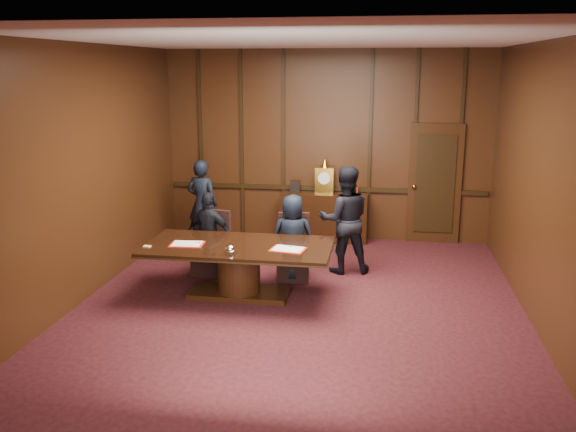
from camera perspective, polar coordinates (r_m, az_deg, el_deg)
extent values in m
plane|color=black|center=(8.44, 1.11, -8.31)|extent=(7.00, 7.00, 0.00)
plane|color=silver|center=(7.83, 1.24, 16.17)|extent=(7.00, 7.00, 0.00)
cube|color=black|center=(11.39, 3.60, 6.57)|extent=(6.00, 0.04, 3.50)
cube|color=black|center=(4.60, -4.82, -4.28)|extent=(6.00, 0.04, 3.50)
cube|color=black|center=(8.86, -18.46, 3.83)|extent=(0.04, 7.00, 3.50)
cube|color=black|center=(8.11, 22.69, 2.60)|extent=(0.04, 7.00, 3.50)
cube|color=black|center=(11.49, 3.53, 2.59)|extent=(5.90, 0.05, 0.08)
cube|color=black|center=(11.44, 13.57, 2.95)|extent=(0.95, 0.06, 2.20)
sphere|color=gold|center=(11.35, 11.72, 2.71)|extent=(0.08, 0.08, 0.08)
cube|color=black|center=(11.39, 3.39, -0.08)|extent=(1.60, 0.45, 0.90)
cube|color=black|center=(11.58, -0.09, -1.97)|extent=(0.12, 0.40, 0.06)
cube|color=black|center=(11.45, 6.85, -2.25)|extent=(0.12, 0.40, 0.06)
cube|color=gold|center=(11.24, 3.44, 3.34)|extent=(0.34, 0.18, 0.48)
cylinder|color=white|center=(11.14, 3.39, 3.55)|extent=(0.22, 0.03, 0.22)
cone|color=gold|center=(11.19, 3.46, 4.95)|extent=(0.14, 0.14, 0.16)
cube|color=black|center=(11.35, 0.67, 2.79)|extent=(0.18, 0.04, 0.22)
cube|color=#F0411C|center=(11.26, 5.97, 2.37)|extent=(0.22, 0.12, 0.12)
cube|color=black|center=(8.77, -4.58, -7.21)|extent=(1.40, 0.60, 0.08)
cylinder|color=black|center=(8.65, -4.63, -5.04)|extent=(0.60, 0.60, 0.62)
cube|color=black|center=(8.55, -4.67, -3.01)|extent=(2.62, 1.32, 0.02)
cube|color=black|center=(8.54, -4.67, -2.89)|extent=(2.60, 1.30, 0.06)
cube|color=#B21F10|center=(8.63, -9.43, -2.62)|extent=(0.48, 0.36, 0.01)
cube|color=white|center=(8.62, -9.43, -2.56)|extent=(0.42, 0.31, 0.01)
cube|color=#B21F10|center=(8.27, 0.01, -3.15)|extent=(0.51, 0.40, 0.01)
cube|color=white|center=(8.27, 0.01, -3.09)|extent=(0.44, 0.34, 0.01)
cube|color=white|center=(8.12, -5.42, -3.54)|extent=(0.20, 0.14, 0.01)
ellipsoid|color=white|center=(8.10, -5.43, -3.15)|extent=(0.13, 0.13, 0.10)
cube|color=#E0C76D|center=(8.63, -13.05, -2.78)|extent=(0.11, 0.08, 0.01)
cube|color=black|center=(9.64, -7.19, -4.11)|extent=(0.57, 0.57, 0.46)
cube|color=black|center=(9.68, -6.70, -1.00)|extent=(0.48, 0.16, 0.55)
cylinder|color=black|center=(9.55, -8.66, -5.06)|extent=(0.04, 0.04, 0.23)
cylinder|color=black|center=(9.81, -5.72, -4.47)|extent=(0.04, 0.04, 0.23)
cube|color=black|center=(9.37, 0.49, -4.53)|extent=(0.53, 0.53, 0.46)
cube|color=black|center=(9.43, 0.55, -1.30)|extent=(0.48, 0.11, 0.55)
cylinder|color=black|center=(9.25, -0.93, -5.53)|extent=(0.04, 0.04, 0.23)
cylinder|color=black|center=(9.57, 1.86, -4.87)|extent=(0.04, 0.04, 0.23)
imported|color=black|center=(9.47, -7.35, -1.73)|extent=(0.83, 0.49, 1.32)
imported|color=black|center=(9.20, 0.45, -2.05)|extent=(0.69, 0.49, 1.33)
imported|color=black|center=(11.02, -8.01, 1.17)|extent=(0.64, 0.49, 1.59)
imported|color=black|center=(9.57, 5.33, -0.34)|extent=(0.95, 0.81, 1.70)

